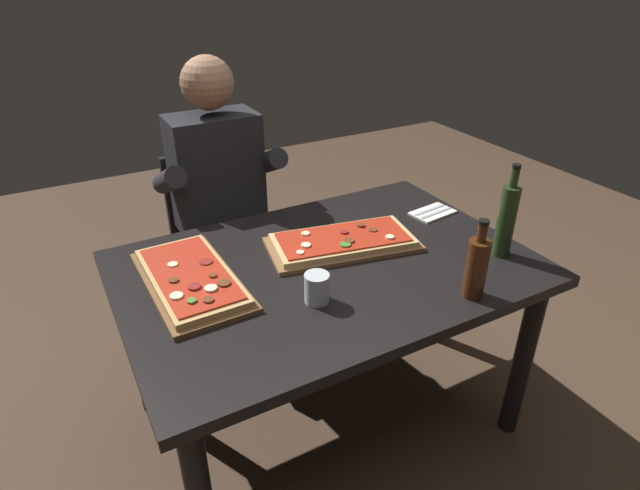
% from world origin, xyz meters
% --- Properties ---
extents(ground_plane, '(6.40, 6.40, 0.00)m').
position_xyz_m(ground_plane, '(0.00, 0.00, 0.00)').
color(ground_plane, '#4C3828').
extents(dining_table, '(1.40, 0.96, 0.74)m').
position_xyz_m(dining_table, '(0.00, 0.00, 0.64)').
color(dining_table, black).
rests_on(dining_table, ground_plane).
extents(pizza_rectangular_front, '(0.58, 0.36, 0.05)m').
position_xyz_m(pizza_rectangular_front, '(0.11, 0.08, 0.76)').
color(pizza_rectangular_front, brown).
rests_on(pizza_rectangular_front, dining_table).
extents(pizza_rectangular_left, '(0.28, 0.53, 0.05)m').
position_xyz_m(pizza_rectangular_left, '(-0.45, 0.10, 0.76)').
color(pizza_rectangular_left, brown).
rests_on(pizza_rectangular_left, dining_table).
extents(wine_bottle_dark, '(0.06, 0.06, 0.34)m').
position_xyz_m(wine_bottle_dark, '(0.58, -0.24, 0.88)').
color(wine_bottle_dark, '#233819').
rests_on(wine_bottle_dark, dining_table).
extents(oil_bottle_amber, '(0.07, 0.07, 0.26)m').
position_xyz_m(oil_bottle_amber, '(0.31, -0.39, 0.85)').
color(oil_bottle_amber, '#47230F').
rests_on(oil_bottle_amber, dining_table).
extents(tumbler_near_camera, '(0.08, 0.08, 0.10)m').
position_xyz_m(tumbler_near_camera, '(-0.14, -0.18, 0.78)').
color(tumbler_near_camera, silver).
rests_on(tumbler_near_camera, dining_table).
extents(napkin_cutlery_set, '(0.19, 0.13, 0.01)m').
position_xyz_m(napkin_cutlery_set, '(0.58, 0.14, 0.74)').
color(napkin_cutlery_set, white).
rests_on(napkin_cutlery_set, dining_table).
extents(diner_chair, '(0.44, 0.44, 0.87)m').
position_xyz_m(diner_chair, '(-0.12, 0.86, 0.49)').
color(diner_chair, black).
rests_on(diner_chair, ground_plane).
extents(seated_diner, '(0.53, 0.41, 1.33)m').
position_xyz_m(seated_diner, '(-0.12, 0.74, 0.74)').
color(seated_diner, '#23232D').
rests_on(seated_diner, ground_plane).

